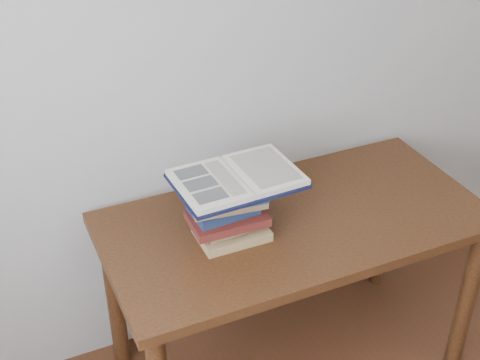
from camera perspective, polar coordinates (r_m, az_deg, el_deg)
name	(u,v)px	position (r m, az deg, el deg)	size (l,w,h in m)	color
desk	(294,241)	(2.32, 4.63, -5.24)	(1.30, 0.65, 0.70)	#492D12
book_stack	(227,211)	(2.12, -1.10, -2.70)	(0.25, 0.19, 0.19)	#94854C
open_book	(237,178)	(2.09, -0.24, 0.14)	(0.40, 0.29, 0.03)	black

